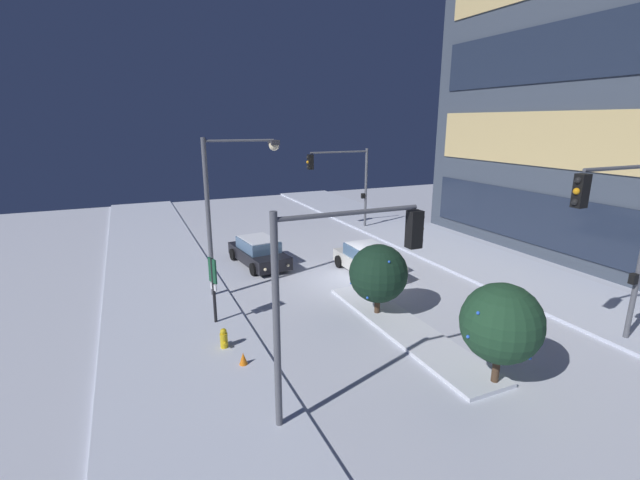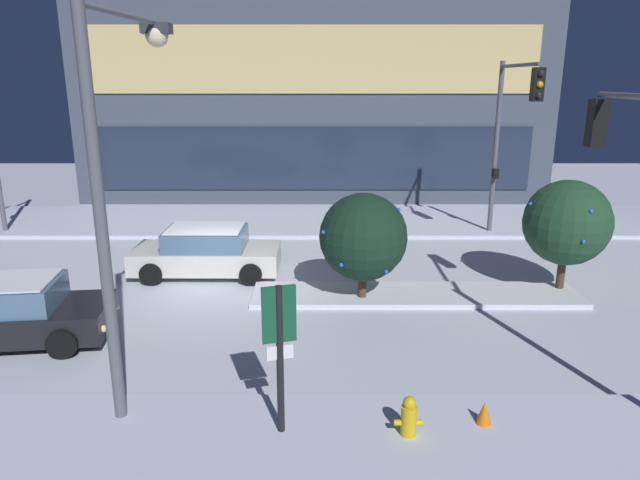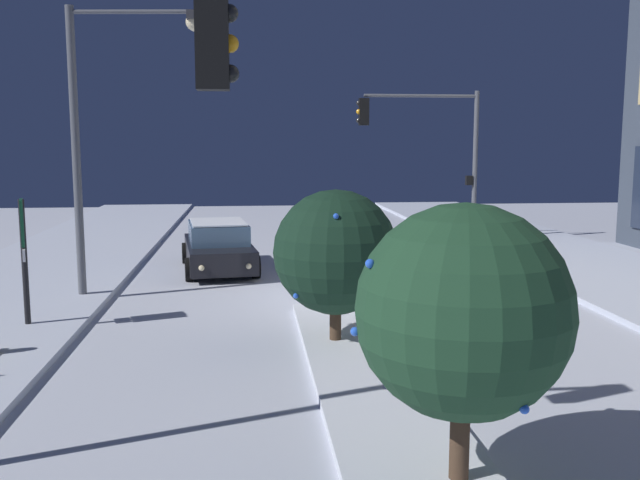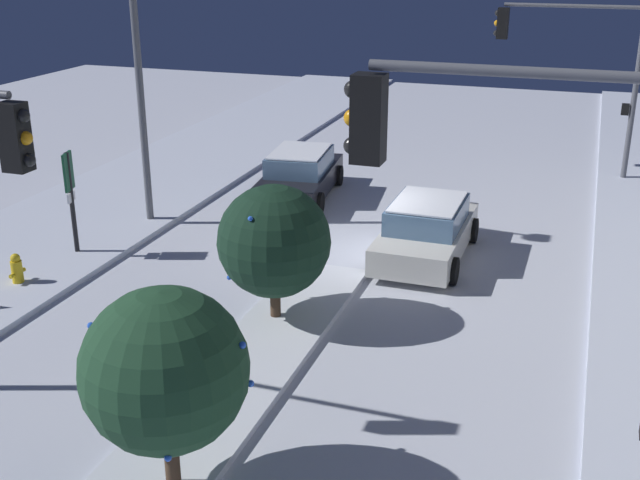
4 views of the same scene
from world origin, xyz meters
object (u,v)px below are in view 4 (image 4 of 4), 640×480
Objects in this scene: street_lamp_arched at (167,59)px; decorated_tree_median at (165,370)px; traffic_light_corner_far_left at (579,57)px; fire_hydrant at (17,271)px; traffic_light_corner_far_right at (558,248)px; car_far at (426,230)px; parking_info_sign at (70,191)px; car_near at (300,175)px; decorated_tree_left_of_median at (274,241)px.

street_lamp_arched is 11.80m from decorated_tree_median.
street_lamp_arched reaches higher than traffic_light_corner_far_left.
street_lamp_arched is at bearing 162.62° from fire_hydrant.
car_far is at bearing -71.45° from traffic_light_corner_far_right.
decorated_tree_median reaches higher than car_far.
street_lamp_arched is 8.31× the size of fire_hydrant.
fire_hydrant is at bearing -109.37° from parking_info_sign.
car_near is 9.85m from traffic_light_corner_far_left.
fire_hydrant is at bearing -23.39° from traffic_light_corner_far_right.
decorated_tree_median is at bearing -55.51° from street_lamp_arched.
fire_hydrant is 6.43m from decorated_tree_left_of_median.
decorated_tree_median is at bearing 6.86° from decorated_tree_left_of_median.
decorated_tree_median is (5.30, 6.95, 1.62)m from fire_hydrant.
car_near is 8.74m from decorated_tree_left_of_median.
street_lamp_arched reaches higher than parking_info_sign.
car_far is at bearing 171.36° from decorated_tree_median.
traffic_light_corner_far_right is 5.47m from decorated_tree_median.
decorated_tree_left_of_median is at bearing 92.90° from fire_hydrant.
car_near is 14.34m from decorated_tree_median.
decorated_tree_median reaches higher than car_near.
car_far is 9.83m from fire_hydrant.
decorated_tree_left_of_median is at bearing -37.21° from street_lamp_arched.
decorated_tree_median is (10.23, -1.55, 1.31)m from car_far.
traffic_light_corner_far_right is 2.39× the size of parking_info_sign.
parking_info_sign is (-2.10, 0.12, 1.33)m from fire_hydrant.
fire_hydrant is at bearing -30.31° from car_near.
parking_info_sign is 0.84× the size of decorated_tree_median.
traffic_light_corner_far_right is (10.07, 3.38, 3.67)m from car_far.
car_far is 8.90m from parking_info_sign.
car_far is at bearing 2.66° from parking_info_sign.
parking_info_sign is 0.91× the size of decorated_tree_left_of_median.
parking_info_sign is at bearing 45.64° from traffic_light_corner_far_left.
parking_info_sign is 10.07m from decorated_tree_median.
fire_hydrant is 0.26× the size of decorated_tree_median.
car_far is 0.70× the size of traffic_light_corner_far_right.
decorated_tree_left_of_median is (-5.46, -5.61, -2.58)m from traffic_light_corner_far_right.
fire_hydrant is (13.73, -11.50, -3.59)m from traffic_light_corner_far_left.
traffic_light_corner_far_left is at bearing 48.02° from street_lamp_arched.
car_near is at bearing 44.90° from parking_info_sign.
decorated_tree_median is 1.08× the size of decorated_tree_left_of_median.
car_near is at bearing -167.05° from decorated_tree_median.
street_lamp_arched is 7.15m from decorated_tree_left_of_median.
traffic_light_corner_far_left is 19.67m from decorated_tree_median.
car_near and car_far have the same top height.
street_lamp_arched reaches higher than decorated_tree_median.
car_far is (3.68, 4.75, -0.00)m from car_near.
decorated_tree_left_of_median reaches higher than fire_hydrant.
decorated_tree_left_of_median is at bearing -44.20° from traffic_light_corner_far_right.
decorated_tree_left_of_median is (8.29, 2.52, 1.09)m from car_near.
car_near is at bearing 52.67° from car_far.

